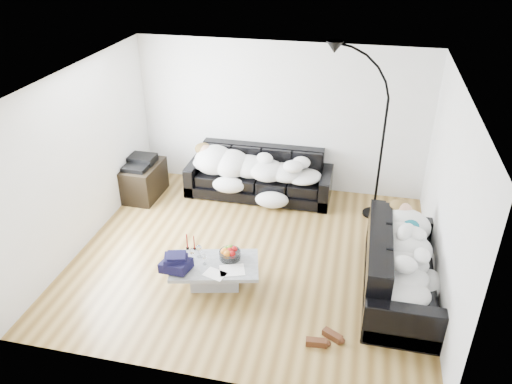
% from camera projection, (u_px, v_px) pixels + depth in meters
% --- Properties ---
extents(ground, '(5.00, 5.00, 0.00)m').
position_uv_depth(ground, '(251.00, 256.00, 7.27)').
color(ground, brown).
rests_on(ground, ground).
extents(wall_back, '(5.00, 0.02, 2.60)m').
position_uv_depth(wall_back, '(281.00, 118.00, 8.56)').
color(wall_back, silver).
rests_on(wall_back, ground).
extents(wall_left, '(0.02, 4.50, 2.60)m').
position_uv_depth(wall_left, '(81.00, 159.00, 7.12)').
color(wall_left, silver).
rests_on(wall_left, ground).
extents(wall_right, '(0.02, 4.50, 2.60)m').
position_uv_depth(wall_right, '(448.00, 197.00, 6.16)').
color(wall_right, silver).
rests_on(wall_right, ground).
extents(ceiling, '(5.00, 5.00, 0.00)m').
position_uv_depth(ceiling, '(251.00, 81.00, 6.01)').
color(ceiling, white).
rests_on(ceiling, ground).
extents(sofa_back, '(2.50, 0.87, 0.82)m').
position_uv_depth(sofa_back, '(259.00, 174.00, 8.67)').
color(sofa_back, black).
rests_on(sofa_back, ground).
extents(sofa_right, '(0.90, 2.11, 0.85)m').
position_uv_depth(sofa_right, '(402.00, 265.00, 6.37)').
color(sofa_right, black).
rests_on(sofa_right, ground).
extents(sleeper_back, '(2.12, 0.73, 0.42)m').
position_uv_depth(sleeper_back, '(258.00, 164.00, 8.52)').
color(sleeper_back, white).
rests_on(sleeper_back, sofa_back).
extents(sleeper_right, '(0.76, 1.81, 0.44)m').
position_uv_depth(sleeper_right, '(405.00, 251.00, 6.27)').
color(sleeper_right, white).
rests_on(sleeper_right, sofa_right).
extents(teal_cushion, '(0.42, 0.38, 0.20)m').
position_uv_depth(teal_cushion, '(399.00, 219.00, 6.80)').
color(teal_cushion, '#0E5B68').
rests_on(teal_cushion, sofa_right).
extents(coffee_table, '(1.27, 0.92, 0.33)m').
position_uv_depth(coffee_table, '(215.00, 274.00, 6.63)').
color(coffee_table, '#939699').
rests_on(coffee_table, ground).
extents(fruit_bowl, '(0.37, 0.37, 0.18)m').
position_uv_depth(fruit_bowl, '(230.00, 253.00, 6.62)').
color(fruit_bowl, white).
rests_on(fruit_bowl, coffee_table).
extents(wine_glass_a, '(0.10, 0.10, 0.18)m').
position_uv_depth(wine_glass_a, '(199.00, 251.00, 6.64)').
color(wine_glass_a, white).
rests_on(wine_glass_a, coffee_table).
extents(wine_glass_b, '(0.08, 0.08, 0.18)m').
position_uv_depth(wine_glass_b, '(192.00, 254.00, 6.59)').
color(wine_glass_b, white).
rests_on(wine_glass_b, coffee_table).
extents(wine_glass_c, '(0.08, 0.08, 0.15)m').
position_uv_depth(wine_glass_c, '(204.00, 259.00, 6.51)').
color(wine_glass_c, white).
rests_on(wine_glass_c, coffee_table).
extents(candle_left, '(0.05, 0.05, 0.24)m').
position_uv_depth(candle_left, '(187.00, 242.00, 6.79)').
color(candle_left, maroon).
rests_on(candle_left, coffee_table).
extents(candle_right, '(0.05, 0.05, 0.21)m').
position_uv_depth(candle_right, '(194.00, 243.00, 6.78)').
color(candle_right, maroon).
rests_on(candle_right, coffee_table).
extents(newspaper_a, '(0.38, 0.34, 0.01)m').
position_uv_depth(newspaper_a, '(232.00, 270.00, 6.42)').
color(newspaper_a, silver).
rests_on(newspaper_a, coffee_table).
extents(newspaper_b, '(0.32, 0.27, 0.01)m').
position_uv_depth(newspaper_b, '(215.00, 274.00, 6.36)').
color(newspaper_b, silver).
rests_on(newspaper_b, coffee_table).
extents(navy_jacket, '(0.42, 0.36, 0.20)m').
position_uv_depth(navy_jacket, '(176.00, 259.00, 6.35)').
color(navy_jacket, black).
rests_on(navy_jacket, coffee_table).
extents(shoes, '(0.44, 0.34, 0.09)m').
position_uv_depth(shoes, '(324.00, 339.00, 5.78)').
color(shoes, '#472311').
rests_on(shoes, ground).
extents(av_cabinet, '(0.62, 0.88, 0.60)m').
position_uv_depth(av_cabinet, '(142.00, 180.00, 8.70)').
color(av_cabinet, black).
rests_on(av_cabinet, ground).
extents(stereo, '(0.45, 0.35, 0.13)m').
position_uv_depth(stereo, '(140.00, 161.00, 8.52)').
color(stereo, black).
rests_on(stereo, av_cabinet).
extents(floor_lamp, '(0.92, 0.43, 2.44)m').
position_uv_depth(floor_lamp, '(382.00, 147.00, 7.69)').
color(floor_lamp, black).
rests_on(floor_lamp, ground).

